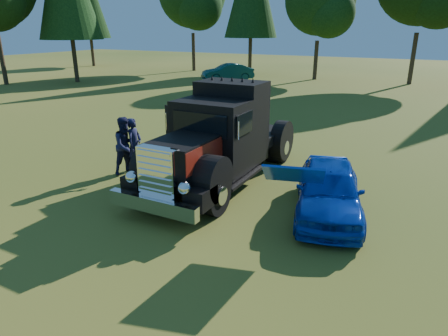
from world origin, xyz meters
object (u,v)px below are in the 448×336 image
Objects in this scene: hotrod_coupe at (329,189)px; distant_teal_car at (228,72)px; diamond_t_truck at (218,142)px; spectator_near at (134,145)px; spectator_far at (126,146)px.

distant_teal_car is at bearing 122.69° from hotrod_coupe.
diamond_t_truck reaches higher than distant_teal_car.
spectator_near is at bearing -172.86° from diamond_t_truck.
distant_teal_car is (-8.10, 22.47, -0.14)m from spectator_near.
spectator_near is 23.88m from distant_teal_car.
spectator_near is (-6.54, 0.35, 0.20)m from hotrod_coupe.
hotrod_coupe is at bearing -11.43° from diamond_t_truck.
spectator_far is (-3.02, -0.71, -0.34)m from diamond_t_truck.
diamond_t_truck reaches higher than hotrod_coupe.
hotrod_coupe is 2.34× the size of spectator_far.
hotrod_coupe is at bearing -102.45° from spectator_near.
spectator_near is 0.39× the size of distant_teal_car.
spectator_near reaches higher than distant_teal_car.
diamond_t_truck reaches higher than spectator_far.
hotrod_coupe is at bearing -13.26° from distant_teal_car.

